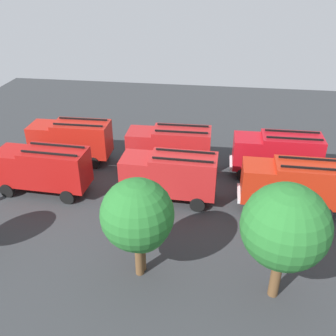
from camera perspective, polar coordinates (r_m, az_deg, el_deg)
ground_plane at (r=30.86m, az=-0.00°, el=-2.27°), size 54.99×54.99×0.00m
fire_truck_0 at (r=32.16m, az=16.14°, el=2.24°), size 7.21×2.78×3.88m
fire_truck_1 at (r=32.04m, az=0.22°, el=3.36°), size 7.24×2.84×3.88m
fire_truck_2 at (r=34.41m, az=-14.44°, el=4.29°), size 7.23×2.82×3.88m
fire_truck_3 at (r=28.14m, az=18.28°, el=-2.16°), size 7.22×2.80×3.88m
fire_truck_4 at (r=27.76m, az=0.20°, el=-0.98°), size 7.26×2.91×3.88m
fire_truck_5 at (r=30.18m, az=-18.33°, el=0.05°), size 7.30×3.01×3.88m
firefighter_0 at (r=31.56m, az=-6.08°, el=0.19°), size 0.45×0.48×1.61m
tree_0 at (r=19.48m, az=17.28°, el=-8.52°), size 4.41×4.41×6.84m
tree_1 at (r=20.98m, az=-4.09°, el=-8.54°), size 3.15×3.15×4.88m
tree_2 at (r=20.22m, az=-4.67°, el=-7.09°), size 3.99×3.99×6.18m
traffic_cone_0 at (r=35.84m, az=15.39°, el=1.84°), size 0.39×0.39×0.55m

